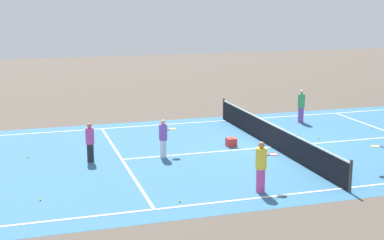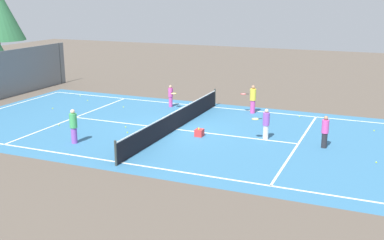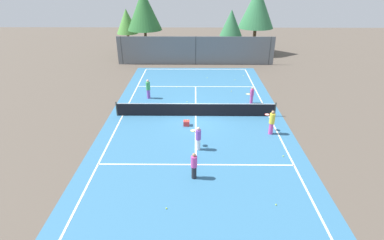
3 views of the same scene
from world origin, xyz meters
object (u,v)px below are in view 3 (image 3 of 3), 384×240
(tennis_ball_9, at_px, (235,80))
(tennis_ball_6, at_px, (276,205))
(tennis_ball_2, at_px, (187,102))
(tennis_ball_3, at_px, (166,208))
(player_0, at_px, (252,95))
(tennis_ball_1, at_px, (283,156))
(ball_crate, at_px, (186,123))
(tennis_ball_0, at_px, (231,91))
(player_2, at_px, (194,166))
(tennis_ball_7, at_px, (207,78))
(player_4, at_px, (198,138))
(tennis_ball_5, at_px, (243,76))
(player_3, at_px, (272,122))
(player_1, at_px, (148,89))
(tennis_ball_8, at_px, (177,87))
(tennis_ball_4, at_px, (176,105))

(tennis_ball_9, bearing_deg, tennis_ball_6, -90.70)
(tennis_ball_2, bearing_deg, tennis_ball_3, -92.87)
(player_0, distance_m, tennis_ball_1, 8.02)
(ball_crate, xyz_separation_m, tennis_ball_0, (3.87, 6.71, -0.15))
(player_2, distance_m, tennis_ball_7, 16.63)
(player_4, bearing_deg, tennis_ball_2, 96.59)
(tennis_ball_5, bearing_deg, player_3, -89.90)
(tennis_ball_0, height_order, tennis_ball_7, same)
(tennis_ball_0, relative_size, tennis_ball_9, 1.00)
(player_1, bearing_deg, tennis_ball_1, -44.49)
(player_2, relative_size, ball_crate, 3.57)
(player_3, relative_size, tennis_ball_3, 25.56)
(player_4, distance_m, tennis_ball_1, 5.10)
(tennis_ball_2, bearing_deg, tennis_ball_9, 50.73)
(tennis_ball_1, bearing_deg, ball_crate, 145.85)
(tennis_ball_8, distance_m, tennis_ball_9, 6.10)
(player_3, bearing_deg, tennis_ball_4, 144.13)
(player_1, distance_m, tennis_ball_0, 7.47)
(tennis_ball_5, bearing_deg, tennis_ball_0, -111.05)
(tennis_ball_3, xyz_separation_m, tennis_ball_4, (-0.23, 11.93, 0.00))
(ball_crate, distance_m, tennis_ball_2, 4.22)
(player_2, height_order, tennis_ball_1, player_2)
(player_1, bearing_deg, tennis_ball_2, -14.40)
(ball_crate, distance_m, tennis_ball_6, 9.14)
(tennis_ball_6, bearing_deg, tennis_ball_5, 86.30)
(player_3, relative_size, ball_crate, 3.96)
(tennis_ball_4, bearing_deg, tennis_ball_2, 35.47)
(player_3, relative_size, tennis_ball_7, 25.56)
(player_3, xyz_separation_m, tennis_ball_9, (-1.05, 11.04, -0.84))
(player_1, relative_size, tennis_ball_3, 25.16)
(tennis_ball_8, bearing_deg, tennis_ball_3, -88.45)
(tennis_ball_1, bearing_deg, player_2, -158.25)
(tennis_ball_1, bearing_deg, tennis_ball_6, -108.96)
(player_3, relative_size, tennis_ball_0, 25.56)
(player_0, bearing_deg, tennis_ball_6, -93.99)
(player_3, height_order, player_4, player_3)
(tennis_ball_2, bearing_deg, tennis_ball_6, -70.11)
(player_1, height_order, tennis_ball_4, player_1)
(tennis_ball_1, xyz_separation_m, tennis_ball_9, (-1.19, 13.82, 0.00))
(tennis_ball_6, height_order, tennis_ball_8, same)
(tennis_ball_6, bearing_deg, player_0, 86.01)
(tennis_ball_4, bearing_deg, tennis_ball_1, -48.29)
(tennis_ball_2, relative_size, tennis_ball_8, 1.00)
(ball_crate, relative_size, tennis_ball_6, 6.45)
(tennis_ball_7, bearing_deg, player_4, -94.37)
(ball_crate, bearing_deg, tennis_ball_2, 90.91)
(player_1, bearing_deg, tennis_ball_4, -30.89)
(player_1, relative_size, tennis_ball_8, 25.16)
(player_0, bearing_deg, tennis_ball_9, 96.08)
(player_1, xyz_separation_m, tennis_ball_0, (7.23, 1.65, -0.82))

